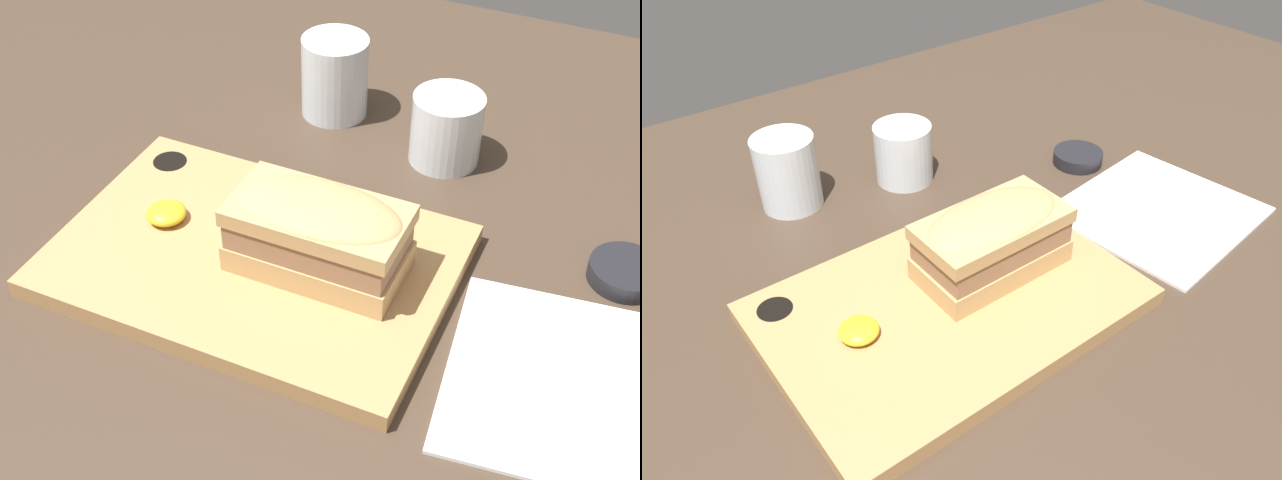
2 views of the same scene
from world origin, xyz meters
The scene contains 8 objects.
dining_table centered at (0.00, 0.00, 1.00)cm, with size 193.76×126.32×2.00cm.
serving_board centered at (1.79, 4.05, 2.92)cm, with size 35.56×24.59×1.88cm.
sandwich centered at (7.95, 4.82, 7.88)cm, with size 15.28×8.13×7.53cm.
mustard_dollop centered at (-7.75, 4.80, 4.59)cm, with size 3.78×3.78×1.51cm.
water_glass centered at (-2.13, 31.05, 5.95)cm, with size 7.41×7.41×9.09cm.
wine_glass centered at (12.07, 27.48, 5.46)cm, with size 7.41×7.41×7.55cm.
napkin centered at (32.13, 2.14, 2.20)cm, with size 23.45×22.06×0.40cm.
condiment_dish centered at (32.91, 16.45, 2.86)cm, with size 6.65×6.65×1.73cm.
Camera 2 is at (-24.51, -32.48, 45.85)cm, focal length 35.00 mm.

